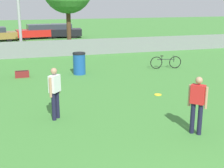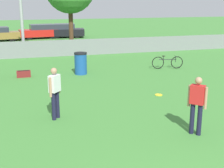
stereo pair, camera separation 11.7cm
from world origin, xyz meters
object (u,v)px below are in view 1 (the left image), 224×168
player_receiver_white (55,90)px  gear_bag_sideline (22,74)px  trash_bin (79,63)px  parked_car_dark (62,31)px  bicycle_sideline (166,62)px  parked_car_red (39,31)px  player_defender_red (197,102)px  frisbee_disc (158,95)px

player_receiver_white → gear_bag_sideline: 6.22m
player_receiver_white → trash_bin: player_receiver_white is taller
player_receiver_white → parked_car_dark: size_ratio=0.41×
player_receiver_white → bicycle_sideline: size_ratio=0.97×
parked_car_red → gear_bag_sideline: bearing=-103.1°
player_defender_red → parked_car_dark: (-0.32, 24.56, -0.29)m
player_defender_red → parked_car_red: 24.68m
parked_car_dark → player_defender_red: bearing=-82.4°
player_defender_red → trash_bin: (-1.72, 8.21, -0.40)m
player_receiver_white → gear_bag_sideline: player_receiver_white is taller
gear_bag_sideline → frisbee_disc: bearing=-42.3°
player_receiver_white → parked_car_red: (1.13, 22.26, -0.28)m
player_defender_red → parked_car_red: bearing=142.9°
trash_bin → parked_car_dark: (1.40, 16.35, 0.11)m
player_defender_red → parked_car_dark: player_defender_red is taller
player_defender_red → trash_bin: bearing=148.9°
trash_bin → gear_bag_sideline: trash_bin is taller
bicycle_sideline → trash_bin: size_ratio=1.55×
bicycle_sideline → gear_bag_sideline: bearing=-171.2°
player_defender_red → frisbee_disc: player_defender_red is taller
bicycle_sideline → parked_car_red: size_ratio=0.38×
parked_car_red → bicycle_sideline: bearing=-77.0°
player_receiver_white → player_defender_red: same height
trash_bin → parked_car_red: size_ratio=0.25×
frisbee_disc → parked_car_red: parked_car_red is taller
bicycle_sideline → player_receiver_white: bearing=-128.5°
player_receiver_white → gear_bag_sideline: (-0.91, 6.10, -0.80)m
frisbee_disc → player_defender_red: bearing=-98.8°
player_receiver_white → parked_car_dark: 22.52m
player_defender_red → bicycle_sideline: size_ratio=0.97×
player_defender_red → gear_bag_sideline: player_defender_red is taller
frisbee_disc → parked_car_dark: (-0.90, 20.84, 0.65)m
frisbee_disc → parked_car_red: bearing=98.4°
gear_bag_sideline → bicycle_sideline: bearing=-1.6°
player_receiver_white → frisbee_disc: bearing=-31.5°
gear_bag_sideline → parked_car_dark: bearing=75.4°
player_defender_red → gear_bag_sideline: size_ratio=2.50×
frisbee_disc → bicycle_sideline: size_ratio=0.17×
parked_car_dark → frisbee_disc: bearing=-80.7°
frisbee_disc → parked_car_dark: parked_car_dark is taller
trash_bin → parked_car_red: bearing=92.8°
bicycle_sideline → gear_bag_sideline: size_ratio=2.59×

